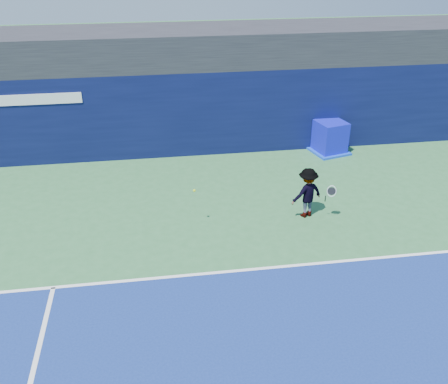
% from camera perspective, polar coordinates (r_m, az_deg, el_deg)
% --- Properties ---
extents(ground, '(80.00, 80.00, 0.00)m').
position_cam_1_polar(ground, '(10.11, 8.84, -18.71)').
color(ground, '#2F6A39').
rests_on(ground, ground).
extents(baseline, '(24.00, 0.10, 0.01)m').
position_cam_1_polar(baseline, '(12.26, 4.86, -8.66)').
color(baseline, white).
rests_on(baseline, ground).
extents(stadium_band, '(36.00, 3.00, 1.20)m').
position_cam_1_polar(stadium_band, '(18.59, -0.74, 16.45)').
color(stadium_band, black).
rests_on(stadium_band, back_wall_assembly).
extents(back_wall_assembly, '(36.00, 1.03, 3.00)m').
position_cam_1_polar(back_wall_assembly, '(18.17, -0.28, 9.33)').
color(back_wall_assembly, '#090E36').
rests_on(back_wall_assembly, ground).
extents(equipment_cart, '(1.49, 1.49, 1.17)m').
position_cam_1_polar(equipment_cart, '(18.63, 12.01, 6.02)').
color(equipment_cart, '#0D10BB').
rests_on(equipment_cart, ground).
extents(tennis_player, '(1.26, 0.83, 1.47)m').
position_cam_1_polar(tennis_player, '(14.16, 9.50, -0.09)').
color(tennis_player, white).
rests_on(tennis_player, ground).
extents(tennis_ball, '(0.07, 0.07, 0.07)m').
position_cam_1_polar(tennis_ball, '(13.38, -3.40, 0.17)').
color(tennis_ball, '#BCD317').
rests_on(tennis_ball, ground).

